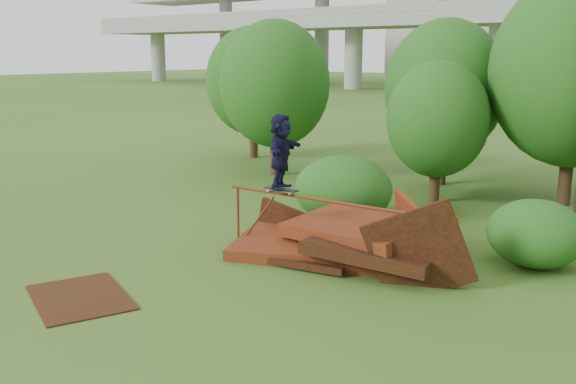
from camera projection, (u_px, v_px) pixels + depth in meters
The scene contains 13 objects.
ground at pixel (255, 303), 11.53m from camera, with size 240.00×240.00×0.00m, color #2D5116.
scrap_pile at pixel (346, 242), 13.92m from camera, with size 5.87×3.57×2.23m.
grind_rail at pixel (313, 211), 13.43m from camera, with size 4.43×0.27×1.45m.
skateboard at pixel (281, 189), 13.83m from camera, with size 0.81×0.25×0.08m.
skater at pixel (281, 152), 13.66m from camera, with size 1.50×0.48×1.62m, color black.
flat_plate at pixel (80, 297), 11.77m from camera, with size 2.19×1.57×0.03m, color #371C0B.
tree_0 at pixel (275, 84), 22.97m from camera, with size 3.97×3.97×5.60m.
tree_1 at pixel (445, 89), 21.25m from camera, with size 3.98×3.98×5.54m.
tree_2 at pixel (438, 119), 18.81m from camera, with size 3.00×3.00×4.23m.
tree_3 at pixel (575, 71), 18.19m from camera, with size 4.81×4.81×6.67m.
tree_6 at pixel (253, 81), 26.94m from camera, with size 3.96×3.96×5.53m.
shrub_left at pixel (343, 190), 16.77m from camera, with size 2.62×2.42×1.81m, color #174B14.
shrub_right at pixel (536, 234), 13.37m from camera, with size 2.03×1.86×1.44m, color #174B14.
Camera 1 is at (7.15, -8.16, 4.41)m, focal length 40.00 mm.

